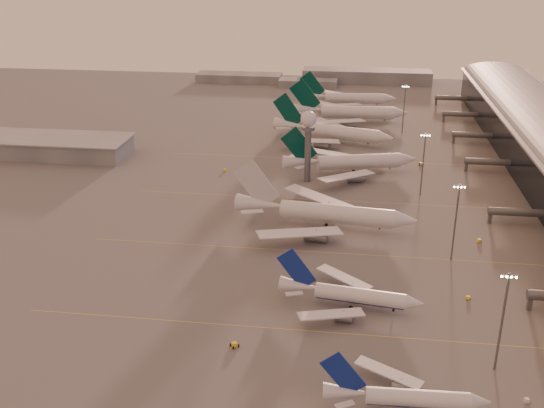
# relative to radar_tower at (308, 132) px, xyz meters

# --- Properties ---
(ground) EXTENTS (700.00, 700.00, 0.00)m
(ground) POSITION_rel_radar_tower_xyz_m (-5.00, -120.00, -20.95)
(ground) COLOR #5E5B5B
(ground) RESTS_ON ground
(taxiway_markings) EXTENTS (180.00, 185.25, 0.02)m
(taxiway_markings) POSITION_rel_radar_tower_xyz_m (25.00, -64.00, -20.94)
(taxiway_markings) COLOR gold
(taxiway_markings) RESTS_ON ground
(hangar) EXTENTS (82.00, 27.00, 8.50)m
(hangar) POSITION_rel_radar_tower_xyz_m (-125.00, 20.00, -16.63)
(hangar) COLOR slate
(hangar) RESTS_ON ground
(radar_tower) EXTENTS (6.40, 6.40, 31.10)m
(radar_tower) POSITION_rel_radar_tower_xyz_m (0.00, 0.00, 0.00)
(radar_tower) COLOR #55585D
(radar_tower) RESTS_ON ground
(mast_a) EXTENTS (3.60, 0.56, 25.00)m
(mast_a) POSITION_rel_radar_tower_xyz_m (53.00, -120.00, -7.21)
(mast_a) COLOR #55585D
(mast_a) RESTS_ON ground
(mast_b) EXTENTS (3.60, 0.56, 25.00)m
(mast_b) POSITION_rel_radar_tower_xyz_m (50.00, -65.00, -7.21)
(mast_b) COLOR #55585D
(mast_b) RESTS_ON ground
(mast_c) EXTENTS (3.60, 0.56, 25.00)m
(mast_c) POSITION_rel_radar_tower_xyz_m (45.00, -10.00, -7.21)
(mast_c) COLOR #55585D
(mast_c) RESTS_ON ground
(mast_d) EXTENTS (3.60, 0.56, 25.00)m
(mast_d) POSITION_rel_radar_tower_xyz_m (43.00, 80.00, -7.21)
(mast_d) COLOR #55585D
(mast_d) RESTS_ON ground
(distant_horizon) EXTENTS (165.00, 37.50, 9.00)m
(distant_horizon) POSITION_rel_radar_tower_xyz_m (-2.38, 205.14, -17.06)
(distant_horizon) COLOR slate
(distant_horizon) RESTS_ON ground
(narrowbody_near) EXTENTS (35.32, 28.18, 13.80)m
(narrowbody_near) POSITION_rel_radar_tower_xyz_m (31.62, -137.10, -18.16)
(narrowbody_near) COLOR silver
(narrowbody_near) RESTS_ON ground
(narrowbody_mid) EXTENTS (39.48, 31.32, 15.47)m
(narrowbody_mid) POSITION_rel_radar_tower_xyz_m (19.25, -97.01, -17.82)
(narrowbody_mid) COLOR silver
(narrowbody_mid) RESTS_ON ground
(widebody_white) EXTENTS (63.67, 50.75, 22.43)m
(widebody_white) POSITION_rel_radar_tower_xyz_m (9.70, -45.32, -17.06)
(widebody_white) COLOR silver
(widebody_white) RESTS_ON ground
(greentail_a) EXTENTS (57.75, 46.08, 21.37)m
(greentail_a) POSITION_rel_radar_tower_xyz_m (17.38, 12.49, -17.17)
(greentail_a) COLOR silver
(greentail_a) RESTS_ON ground
(greentail_b) EXTENTS (60.61, 48.26, 22.63)m
(greentail_b) POSITION_rel_radar_tower_xyz_m (7.55, 57.75, -16.95)
(greentail_b) COLOR silver
(greentail_b) RESTS_ON ground
(greentail_c) EXTENTS (65.07, 52.49, 23.62)m
(greentail_c) POSITION_rel_radar_tower_xyz_m (15.19, 97.85, -16.78)
(greentail_c) COLOR silver
(greentail_c) RESTS_ON ground
(greentail_d) EXTENTS (58.21, 46.95, 21.13)m
(greentail_d) POSITION_rel_radar_tower_xyz_m (13.84, 135.31, -17.22)
(greentail_d) COLOR silver
(greentail_d) RESTS_ON ground
(gsv_catering_a) EXTENTS (4.95, 2.90, 3.81)m
(gsv_catering_a) POSITION_rel_radar_tower_xyz_m (57.79, -130.91, -19.04)
(gsv_catering_a) COLOR silver
(gsv_catering_a) RESTS_ON ground
(gsv_tug_mid) EXTENTS (4.43, 4.60, 1.14)m
(gsv_tug_mid) POSITION_rel_radar_tower_xyz_m (-7.94, -119.31, -20.36)
(gsv_tug_mid) COLOR yellow
(gsv_tug_mid) RESTS_ON ground
(gsv_truck_b) EXTENTS (5.10, 2.01, 2.05)m
(gsv_truck_b) POSITION_rel_radar_tower_xyz_m (52.01, -88.76, -19.91)
(gsv_truck_b) COLOR yellow
(gsv_truck_b) RESTS_ON ground
(gsv_truck_c) EXTENTS (5.57, 3.08, 2.13)m
(gsv_truck_c) POSITION_rel_radar_tower_xyz_m (-6.69, -52.16, -19.86)
(gsv_truck_c) COLOR yellow
(gsv_truck_c) RESTS_ON ground
(gsv_catering_b) EXTENTS (5.82, 4.21, 4.37)m
(gsv_catering_b) POSITION_rel_radar_tower_xyz_m (60.93, -50.77, -18.76)
(gsv_catering_b) COLOR yellow
(gsv_catering_b) RESTS_ON ground
(gsv_tug_far) EXTENTS (3.48, 3.23, 0.86)m
(gsv_tug_far) POSITION_rel_radar_tower_xyz_m (5.35, -14.29, -20.51)
(gsv_tug_far) COLOR #545658
(gsv_tug_far) RESTS_ON ground
(gsv_truck_d) EXTENTS (2.40, 5.67, 2.23)m
(gsv_truck_d) POSITION_rel_radar_tower_xyz_m (-36.22, 7.86, -19.81)
(gsv_truck_d) COLOR yellow
(gsv_truck_d) RESTS_ON ground
(gsv_tug_hangar) EXTENTS (4.16, 2.76, 1.12)m
(gsv_tug_hangar) POSITION_rel_radar_tower_xyz_m (48.37, 27.27, -20.37)
(gsv_tug_hangar) COLOR yellow
(gsv_tug_hangar) RESTS_ON ground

